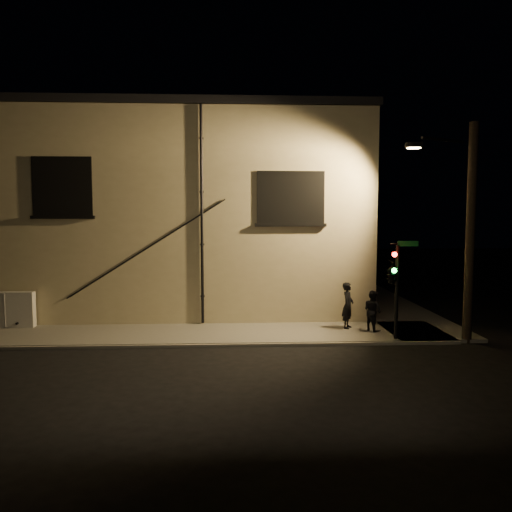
{
  "coord_description": "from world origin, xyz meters",
  "views": [
    {
      "loc": [
        -0.66,
        -16.17,
        4.38
      ],
      "look_at": [
        0.21,
        1.8,
        2.84
      ],
      "focal_mm": 35.0,
      "sensor_mm": 36.0,
      "label": 1
    }
  ],
  "objects": [
    {
      "name": "building",
      "position": [
        -3.0,
        8.99,
        4.4
      ],
      "size": [
        16.2,
        12.23,
        8.8
      ],
      "color": "tan",
      "rests_on": "ground"
    },
    {
      "name": "pedestrian_b",
      "position": [
        4.44,
        1.48,
        0.86
      ],
      "size": [
        0.84,
        0.9,
        1.48
      ],
      "primitive_type": "imported",
      "rotation": [
        0.0,
        0.0,
        2.09
      ],
      "color": "black",
      "rests_on": "sidewalk"
    },
    {
      "name": "traffic_signal",
      "position": [
        4.71,
        0.19,
        2.36
      ],
      "size": [
        1.28,
        1.97,
        3.34
      ],
      "color": "black",
      "rests_on": "sidewalk"
    },
    {
      "name": "pedestrian_a",
      "position": [
        3.63,
        1.93,
        0.98
      ],
      "size": [
        0.64,
        0.74,
        1.71
      ],
      "primitive_type": "imported",
      "rotation": [
        0.0,
        0.0,
        1.12
      ],
      "color": "black",
      "rests_on": "sidewalk"
    },
    {
      "name": "utility_cabinet",
      "position": [
        -9.11,
        2.7,
        0.79
      ],
      "size": [
        2.03,
        0.34,
        1.34
      ],
      "primitive_type": "cube",
      "color": "beige",
      "rests_on": "sidewalk"
    },
    {
      "name": "streetlamp_pole",
      "position": [
        7.23,
        0.21,
        3.91
      ],
      "size": [
        2.03,
        1.39,
        7.39
      ],
      "color": "black",
      "rests_on": "ground"
    },
    {
      "name": "ground",
      "position": [
        0.0,
        0.0,
        0.0
      ],
      "size": [
        90.0,
        90.0,
        0.0
      ],
      "primitive_type": "plane",
      "color": "black"
    },
    {
      "name": "sidewalk",
      "position": [
        1.22,
        4.39,
        0.06
      ],
      "size": [
        21.0,
        16.0,
        0.12
      ],
      "color": "#5E5C55",
      "rests_on": "ground"
    }
  ]
}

